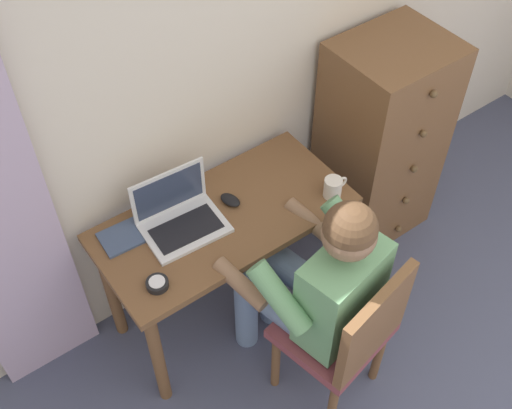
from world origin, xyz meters
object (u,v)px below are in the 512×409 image
(person_seated, at_px, (316,281))
(computer_mouse, at_px, (230,200))
(dresser, at_px, (380,142))
(coffee_mug, at_px, (333,187))
(chair, at_px, (347,333))
(notebook_pad, at_px, (126,236))
(desk_clock, at_px, (157,284))
(laptop, at_px, (179,216))
(desk, at_px, (225,234))

(person_seated, height_order, computer_mouse, person_seated)
(dresser, xyz_separation_m, coffee_mug, (-0.54, -0.23, 0.20))
(person_seated, height_order, coffee_mug, person_seated)
(chair, xyz_separation_m, person_seated, (-0.03, 0.18, 0.18))
(computer_mouse, distance_m, notebook_pad, 0.47)
(desk_clock, bearing_deg, laptop, 42.75)
(laptop, distance_m, computer_mouse, 0.24)
(laptop, bearing_deg, notebook_pad, 161.88)
(desk, relative_size, laptop, 3.16)
(notebook_pad, bearing_deg, person_seated, -47.07)
(desk, height_order, chair, chair)
(notebook_pad, bearing_deg, desk, -17.24)
(desk, distance_m, laptop, 0.26)
(dresser, height_order, laptop, dresser)
(laptop, height_order, computer_mouse, laptop)
(desk, relative_size, coffee_mug, 9.31)
(person_seated, bearing_deg, chair, -79.82)
(laptop, relative_size, coffee_mug, 2.95)
(dresser, xyz_separation_m, notebook_pad, (-1.39, 0.09, 0.15))
(desk, height_order, computer_mouse, computer_mouse)
(dresser, bearing_deg, desk_clock, -171.80)
(computer_mouse, bearing_deg, person_seated, -99.11)
(dresser, relative_size, notebook_pad, 5.52)
(coffee_mug, bearing_deg, notebook_pad, 159.15)
(desk, distance_m, notebook_pad, 0.44)
(computer_mouse, bearing_deg, notebook_pad, 152.84)
(computer_mouse, distance_m, desk_clock, 0.52)
(laptop, distance_m, desk_clock, 0.33)
(desk, xyz_separation_m, dresser, (1.00, 0.05, -0.03))
(dresser, xyz_separation_m, desk_clock, (-1.41, -0.20, 0.16))
(desk, xyz_separation_m, person_seated, (0.12, -0.48, 0.08))
(desk_clock, height_order, notebook_pad, desk_clock)
(computer_mouse, relative_size, coffee_mug, 0.83)
(desk_clock, relative_size, coffee_mug, 0.75)
(notebook_pad, bearing_deg, desk_clock, -90.34)
(desk_clock, bearing_deg, desk, 19.87)
(chair, bearing_deg, computer_mouse, 97.17)
(dresser, bearing_deg, notebook_pad, 176.27)
(person_seated, relative_size, laptop, 3.43)
(notebook_pad, bearing_deg, dresser, -0.66)
(person_seated, xyz_separation_m, computer_mouse, (-0.06, 0.52, 0.06))
(desk_clock, bearing_deg, coffee_mug, -2.02)
(computer_mouse, bearing_deg, desk, -160.21)
(person_seated, relative_size, notebook_pad, 5.77)
(laptop, bearing_deg, coffee_mug, -21.78)
(desk, distance_m, coffee_mug, 0.52)
(person_seated, height_order, notebook_pad, person_seated)
(chair, bearing_deg, notebook_pad, 124.50)
(computer_mouse, bearing_deg, coffee_mug, -45.41)
(dresser, xyz_separation_m, laptop, (-1.17, 0.02, 0.20))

